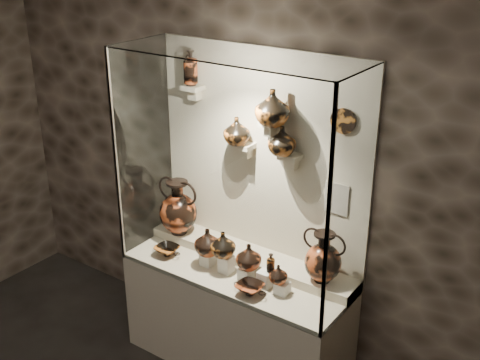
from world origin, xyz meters
name	(u,v)px	position (x,y,z in m)	size (l,w,h in m)	color
wall_back	(262,158)	(0.00, 2.50, 1.60)	(5.00, 0.02, 3.20)	#2C231B
plinth	(236,320)	(0.00, 2.18, 0.40)	(1.70, 0.60, 0.80)	beige
front_tier	(236,272)	(0.00, 2.18, 0.82)	(1.68, 0.58, 0.03)	#BBAC91
rear_tier	(250,258)	(0.00, 2.35, 0.85)	(1.70, 0.25, 0.10)	#BBAC91
back_panel	(262,159)	(0.00, 2.50, 1.60)	(1.70, 0.03, 1.60)	beige
glass_front	(209,187)	(0.00, 1.88, 1.60)	(1.70, 0.01, 1.60)	white
glass_left	(144,148)	(-0.85, 2.18, 1.60)	(0.01, 0.60, 1.60)	white
glass_right	(351,203)	(0.85, 2.18, 1.60)	(0.01, 0.60, 1.60)	white
glass_top	(236,54)	(0.00, 2.18, 2.40)	(1.70, 0.60, 0.01)	white
frame_post_left	(116,159)	(-0.84, 1.89, 1.60)	(0.02, 0.02, 1.60)	gray
frame_post_right	(328,221)	(0.84, 1.89, 1.60)	(0.02, 0.02, 1.60)	gray
pedestal_a	(208,259)	(-0.22, 2.13, 0.88)	(0.09, 0.09, 0.10)	silver
pedestal_b	(227,264)	(-0.05, 2.13, 0.90)	(0.09, 0.09, 0.13)	silver
pedestal_c	(246,273)	(0.12, 2.13, 0.88)	(0.09, 0.09, 0.09)	silver
pedestal_d	(265,279)	(0.28, 2.13, 0.89)	(0.09, 0.09, 0.12)	silver
pedestal_e	(283,288)	(0.42, 2.13, 0.87)	(0.09, 0.09, 0.08)	silver
bracket_ul	(193,88)	(-0.55, 2.42, 2.05)	(0.14, 0.12, 0.04)	beige
bracket_ca	(244,145)	(-0.10, 2.42, 1.70)	(0.14, 0.12, 0.04)	beige
bracket_cb	(269,123)	(0.10, 2.42, 1.90)	(0.10, 0.12, 0.04)	beige
bracket_cc	(291,157)	(0.28, 2.42, 1.70)	(0.14, 0.12, 0.04)	beige
amphora_left	(178,207)	(-0.63, 2.29, 1.12)	(0.35, 0.35, 0.44)	#A0421E
amphora_right	(323,257)	(0.61, 2.32, 1.08)	(0.29, 0.29, 0.37)	#A0421E
jug_a	(208,242)	(-0.20, 2.11, 1.03)	(0.20, 0.20, 0.20)	#A0421E
jug_b	(223,244)	(-0.07, 2.12, 1.06)	(0.18, 0.18, 0.19)	#AA591E
jug_c	(249,256)	(0.14, 2.14, 1.01)	(0.18, 0.18, 0.19)	#A0421E
jug_e	(279,274)	(0.39, 2.11, 0.98)	(0.13, 0.13, 0.13)	#A0421E
lekythos_small	(271,262)	(0.31, 2.15, 1.03)	(0.07, 0.07, 0.16)	#AA591E
kylix_left	(167,250)	(-0.55, 2.06, 0.88)	(0.23, 0.20, 0.09)	#AA591E
kylix_right	(250,288)	(0.25, 1.99, 0.88)	(0.24, 0.20, 0.09)	#A0421E
lekythos_tall	(191,66)	(-0.56, 2.41, 2.21)	(0.11, 0.11, 0.28)	#A0421E
ovoid_vase_a	(237,131)	(-0.13, 2.38, 1.82)	(0.19, 0.19, 0.20)	#AA591E
ovoid_vase_b	(273,107)	(0.17, 2.35, 2.04)	(0.23, 0.23, 0.24)	#AA591E
ovoid_vase_c	(282,141)	(0.24, 2.38, 1.82)	(0.19, 0.19, 0.20)	#AA591E
wall_plate	(343,121)	(0.62, 2.47, 2.00)	(0.17, 0.17, 0.02)	#B06522
info_placard	(336,199)	(0.61, 2.47, 1.46)	(0.17, 0.01, 0.22)	beige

